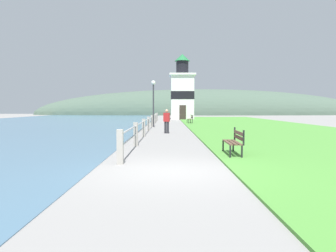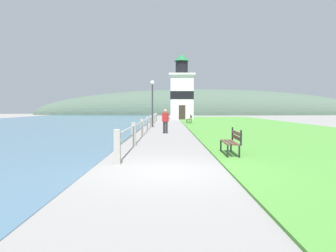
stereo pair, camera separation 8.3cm
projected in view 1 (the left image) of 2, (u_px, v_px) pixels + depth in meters
The scene contains 10 objects.
ground_plane at pixel (170, 171), 8.53m from camera, with size 160.00×160.00×0.00m, color gray.
grass_verge at pixel (256, 127), 28.01m from camera, with size 12.00×58.48×0.06m.
water_strip at pixel (4, 127), 27.97m from camera, with size 24.00×93.58×0.01m.
seawall_railing at pixel (150, 121), 25.54m from camera, with size 0.18×32.32×1.02m.
park_bench_near at pixel (234, 140), 11.20m from camera, with size 0.51×1.64×0.94m.
park_bench_midway at pixel (190, 118), 34.08m from camera, with size 0.54×1.63×0.94m.
lighthouse at pixel (182, 93), 45.97m from camera, with size 3.61×3.61×9.15m.
person_strolling at pixel (166, 120), 21.03m from camera, with size 0.43×0.33×1.55m.
lamp_post at pixel (153, 95), 27.80m from camera, with size 0.36×0.36×3.96m.
distant_hillside at pixel (202, 115), 77.43m from camera, with size 80.00×16.00×12.00m.
Camera 1 is at (-0.07, -8.45, 1.65)m, focal length 35.00 mm.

